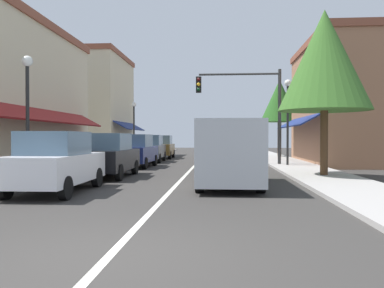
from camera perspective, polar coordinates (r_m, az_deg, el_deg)
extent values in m
plane|color=#33302D|center=(23.29, 0.49, -3.01)|extent=(80.00, 80.00, 0.00)
cube|color=#A39E99|center=(24.27, -12.60, -2.74)|extent=(2.60, 56.00, 0.12)
cube|color=#A39E99|center=(23.58, 13.96, -2.85)|extent=(2.60, 56.00, 0.12)
cube|color=silver|center=(23.29, 0.49, -3.01)|extent=(0.14, 52.00, 0.01)
cube|color=slate|center=(19.11, -21.75, 0.26)|extent=(0.08, 10.64, 1.80)
cube|color=maroon|center=(18.88, -20.10, 3.91)|extent=(1.27, 11.76, 0.73)
cube|color=slate|center=(22.18, -18.27, 9.51)|extent=(0.08, 1.10, 1.30)
cube|color=#9E6B4C|center=(26.46, 21.56, 5.11)|extent=(5.14, 10.00, 7.12)
cube|color=brown|center=(27.00, 21.61, 13.09)|extent=(5.34, 10.20, 0.40)
cube|color=slate|center=(25.75, 16.20, 0.44)|extent=(0.08, 7.60, 1.80)
cube|color=navy|center=(25.65, 14.88, 3.13)|extent=(1.27, 8.40, 0.73)
cube|color=slate|center=(23.87, 17.36, 9.38)|extent=(0.08, 1.10, 1.30)
cube|color=slate|center=(28.13, 15.29, 8.10)|extent=(0.08, 1.10, 1.30)
cube|color=beige|center=(35.03, -14.06, 5.04)|extent=(5.26, 8.00, 8.27)
cube|color=brown|center=(35.61, -14.08, 12.02)|extent=(5.46, 8.20, 0.40)
cube|color=slate|center=(34.22, -9.95, 0.57)|extent=(0.08, 6.08, 1.80)
cube|color=navy|center=(34.09, -8.96, 2.59)|extent=(1.27, 6.72, 0.73)
cube|color=slate|center=(32.81, -10.73, 8.53)|extent=(0.08, 1.10, 1.30)
cube|color=slate|center=(36.20, -9.28, 7.82)|extent=(0.08, 1.10, 1.30)
cube|color=silver|center=(12.13, -18.99, -3.31)|extent=(1.78, 4.12, 0.80)
cube|color=slate|center=(12.01, -19.19, 0.13)|extent=(1.55, 2.02, 0.66)
cylinder|color=black|center=(13.72, -19.90, -4.51)|extent=(0.21, 0.62, 0.62)
cylinder|color=black|center=(13.17, -13.54, -4.71)|extent=(0.21, 0.62, 0.62)
cylinder|color=black|center=(11.29, -25.35, -5.70)|extent=(0.21, 0.62, 0.62)
cylinder|color=black|center=(10.63, -17.81, -6.07)|extent=(0.21, 0.62, 0.62)
cube|color=black|center=(16.31, -11.98, -2.21)|extent=(1.72, 4.10, 0.80)
cube|color=slate|center=(16.19, -12.08, 0.35)|extent=(1.52, 2.00, 0.66)
cylinder|color=black|center=(17.86, -13.21, -3.24)|extent=(0.20, 0.62, 0.62)
cylinder|color=black|center=(17.45, -8.24, -3.32)|extent=(0.20, 0.62, 0.62)
cylinder|color=black|center=(15.30, -16.23, -3.94)|extent=(0.20, 0.62, 0.62)
cylinder|color=black|center=(14.83, -10.48, -4.07)|extent=(0.20, 0.62, 0.62)
cube|color=navy|center=(21.49, -8.13, -1.46)|extent=(1.80, 4.13, 0.80)
cube|color=slate|center=(21.38, -8.20, 0.49)|extent=(1.56, 2.03, 0.66)
cylinder|color=black|center=(23.02, -9.26, -2.30)|extent=(0.21, 0.62, 0.62)
cylinder|color=black|center=(22.67, -5.39, -2.34)|extent=(0.21, 0.62, 0.62)
cylinder|color=black|center=(20.41, -11.18, -2.71)|extent=(0.21, 0.62, 0.62)
cylinder|color=black|center=(20.02, -6.83, -2.77)|extent=(0.21, 0.62, 0.62)
cube|color=#4C5156|center=(26.10, -6.14, -1.04)|extent=(1.83, 4.14, 0.80)
cube|color=slate|center=(25.99, -6.17, 0.57)|extent=(1.57, 2.04, 0.66)
cylinder|color=black|center=(27.58, -7.33, -1.77)|extent=(0.22, 0.63, 0.62)
cylinder|color=black|center=(27.35, -4.07, -1.78)|extent=(0.22, 0.63, 0.62)
cylinder|color=black|center=(24.92, -8.41, -2.05)|extent=(0.22, 0.63, 0.62)
cylinder|color=black|center=(24.67, -4.80, -2.08)|extent=(0.22, 0.63, 0.62)
cube|color=brown|center=(30.46, -4.44, -0.76)|extent=(1.84, 4.15, 0.80)
cube|color=slate|center=(30.35, -4.47, 0.62)|extent=(1.58, 2.04, 0.66)
cylinder|color=black|center=(31.92, -5.56, -1.40)|extent=(0.22, 0.63, 0.62)
cylinder|color=black|center=(31.73, -2.73, -1.41)|extent=(0.22, 0.63, 0.62)
cylinder|color=black|center=(29.24, -6.31, -1.61)|extent=(0.22, 0.63, 0.62)
cylinder|color=black|center=(29.04, -3.22, -1.63)|extent=(0.22, 0.63, 0.62)
cube|color=#B2B7BC|center=(13.02, 5.31, -0.97)|extent=(1.99, 5.01, 1.90)
cube|color=slate|center=(15.41, 5.09, 0.91)|extent=(1.73, 0.28, 0.84)
cube|color=black|center=(15.63, 5.07, -3.18)|extent=(1.86, 0.21, 0.24)
cylinder|color=black|center=(14.62, 1.69, -3.93)|extent=(0.24, 0.72, 0.72)
cylinder|color=black|center=(14.66, 8.61, -3.93)|extent=(0.24, 0.72, 0.72)
cylinder|color=black|center=(11.54, 1.10, -5.23)|extent=(0.24, 0.72, 0.72)
cylinder|color=black|center=(11.59, 9.88, -5.21)|extent=(0.24, 0.72, 0.72)
cylinder|color=#333333|center=(22.86, 12.51, 3.73)|extent=(0.18, 0.18, 5.45)
cylinder|color=#333333|center=(22.90, 6.79, 9.97)|extent=(4.56, 0.12, 0.12)
cube|color=black|center=(22.65, 0.97, 8.54)|extent=(0.30, 0.24, 0.90)
sphere|color=#420F0F|center=(22.56, 0.95, 9.29)|extent=(0.20, 0.20, 0.20)
sphere|color=yellow|center=(22.52, 0.95, 8.59)|extent=(0.20, 0.20, 0.20)
sphere|color=#0C3316|center=(22.48, 0.95, 7.88)|extent=(0.20, 0.20, 0.20)
cylinder|color=black|center=(14.31, -22.62, 2.41)|extent=(0.12, 0.12, 3.97)
sphere|color=white|center=(14.53, -22.67, 10.98)|extent=(0.36, 0.36, 0.36)
cylinder|color=black|center=(22.07, 13.62, 2.44)|extent=(0.12, 0.12, 4.39)
sphere|color=white|center=(22.26, 13.65, 8.56)|extent=(0.36, 0.36, 0.36)
cylinder|color=black|center=(30.59, -8.37, 1.64)|extent=(0.12, 0.12, 3.98)
sphere|color=white|center=(30.70, -8.37, 5.69)|extent=(0.36, 0.36, 0.36)
cylinder|color=#4C331E|center=(16.52, 18.51, 0.91)|extent=(0.30, 0.30, 3.21)
cone|color=#386626|center=(16.80, 18.56, 11.40)|extent=(3.63, 3.63, 3.99)
cylinder|color=#4C331E|center=(32.30, 12.50, 1.01)|extent=(0.30, 0.30, 3.33)
cone|color=#285B21|center=(32.43, 12.51, 6.12)|extent=(3.05, 3.05, 3.36)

